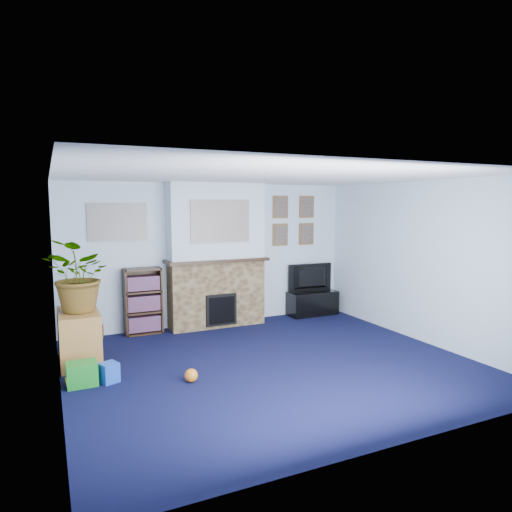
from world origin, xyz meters
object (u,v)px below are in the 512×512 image
tv_stand (312,303)px  bookshelf (143,302)px  television (312,278)px  sideboard (79,336)px

tv_stand → bookshelf: size_ratio=0.88×
television → bookshelf: bearing=2.1°
television → sideboard: size_ratio=1.00×
television → sideboard: 4.24m
bookshelf → sideboard: bookshelf is taller
tv_stand → bookshelf: bookshelf is taller
television → tv_stand: bearing=93.1°
sideboard → television: bearing=13.1°
television → bookshelf: 3.11m
tv_stand → bookshelf: bearing=178.6°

